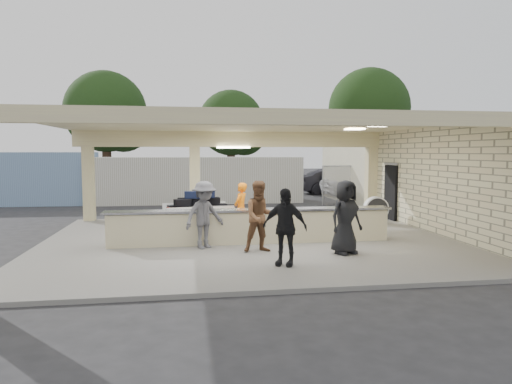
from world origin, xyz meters
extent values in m
plane|color=#252527|center=(0.00, 0.00, 0.00)|extent=(120.00, 120.00, 0.00)
cube|color=slate|center=(0.00, 0.00, 0.05)|extent=(12.00, 10.00, 0.10)
cube|color=beige|center=(0.00, 0.00, 3.50)|extent=(12.00, 10.00, 0.02)
cube|color=beige|center=(6.00, 0.00, 1.75)|extent=(0.02, 10.00, 3.50)
cube|color=black|center=(5.94, 3.20, 1.15)|extent=(0.10, 0.95, 2.10)
cube|color=beige|center=(0.00, 4.75, 3.20)|extent=(12.00, 0.50, 0.60)
cube|color=beige|center=(0.00, -4.85, 3.35)|extent=(12.00, 0.30, 0.30)
cube|color=beige|center=(-5.50, 4.75, 1.80)|extent=(0.40, 0.40, 3.50)
cube|color=beige|center=(-1.50, 4.75, 1.80)|extent=(0.40, 0.40, 3.50)
cube|color=beige|center=(5.80, 4.80, 1.80)|extent=(0.40, 0.40, 3.50)
cube|color=white|center=(0.00, 4.50, 2.88)|extent=(1.30, 0.12, 0.06)
cube|color=#FFEABF|center=(3.80, 1.50, 3.47)|extent=(0.55, 0.55, 0.04)
cube|color=#FFEABF|center=(3.80, -0.50, 3.47)|extent=(0.55, 0.55, 0.04)
cube|color=#FFEABF|center=(3.80, -2.50, 3.47)|extent=(0.55, 0.55, 0.04)
cube|color=beige|center=(0.00, -0.50, 0.55)|extent=(8.00, 0.50, 0.90)
cube|color=#B7B7BC|center=(0.00, -0.50, 1.05)|extent=(8.20, 0.58, 0.06)
cube|color=silver|center=(-1.47, 2.09, 0.63)|extent=(2.37, 1.63, 0.11)
cylinder|color=black|center=(-2.27, 1.49, 0.28)|extent=(0.16, 0.36, 0.35)
cylinder|color=black|center=(-2.41, 2.45, 0.28)|extent=(0.16, 0.36, 0.35)
cylinder|color=black|center=(-0.52, 1.74, 0.28)|extent=(0.16, 0.36, 0.35)
cylinder|color=black|center=(-0.66, 2.70, 0.28)|extent=(0.16, 0.36, 0.35)
cube|color=silver|center=(-1.56, 2.75, 0.81)|extent=(2.19, 0.36, 0.26)
cube|color=silver|center=(-1.37, 1.44, 0.81)|extent=(2.19, 0.36, 0.26)
cube|color=black|center=(-2.13, 1.73, 0.80)|extent=(0.55, 0.41, 0.23)
cube|color=black|center=(-1.52, 1.82, 0.80)|extent=(0.55, 0.41, 0.23)
cube|color=black|center=(-0.91, 1.91, 0.80)|extent=(0.55, 0.41, 0.23)
cube|color=black|center=(-2.20, 2.25, 0.80)|extent=(0.55, 0.41, 0.23)
cube|color=black|center=(-1.59, 2.34, 0.80)|extent=(0.55, 0.41, 0.23)
cube|color=black|center=(-0.98, 2.43, 0.80)|extent=(0.55, 0.41, 0.23)
cube|color=black|center=(-1.97, 1.84, 1.04)|extent=(0.55, 0.41, 0.23)
cube|color=black|center=(-1.38, 2.11, 1.04)|extent=(0.55, 0.41, 0.23)
cube|color=black|center=(-0.97, 2.34, 1.04)|extent=(0.55, 0.41, 0.23)
cube|color=black|center=(-1.86, 2.30, 1.04)|extent=(0.55, 0.41, 0.23)
cube|color=black|center=(-1.64, 2.07, 1.27)|extent=(0.55, 0.41, 0.23)
cube|color=black|center=(-1.13, 2.23, 1.27)|extent=(0.55, 0.41, 0.23)
cube|color=#590F0C|center=(-2.20, 1.63, 0.80)|extent=(0.55, 0.41, 0.23)
cube|color=black|center=(-0.72, 2.47, 0.80)|extent=(0.55, 0.41, 0.23)
cylinder|color=silver|center=(5.02, 2.41, 0.64)|extent=(0.90, 0.36, 0.88)
cylinder|color=black|center=(5.02, 2.41, 0.64)|extent=(0.80, 0.39, 0.78)
cube|color=silver|center=(4.72, 2.41, 0.25)|extent=(0.06, 0.49, 0.29)
cube|color=silver|center=(5.31, 2.41, 0.25)|extent=(0.06, 0.49, 0.29)
imported|color=orange|center=(-0.14, 0.94, 0.92)|extent=(0.60, 0.68, 1.64)
imported|color=brown|center=(0.07, -1.69, 1.03)|extent=(0.94, 0.48, 1.86)
imported|color=black|center=(0.39, -3.17, 0.99)|extent=(1.10, 0.84, 1.78)
imported|color=#535359|center=(-1.36, -1.03, 1.01)|extent=(1.22, 0.97, 1.82)
imported|color=black|center=(2.18, -2.23, 1.05)|extent=(1.00, 0.71, 1.89)
imported|color=white|center=(8.80, 12.32, 0.76)|extent=(5.46, 2.85, 1.52)
imported|color=white|center=(11.73, 12.98, 0.68)|extent=(4.29, 1.63, 1.35)
imported|color=black|center=(7.78, 15.17, 0.80)|extent=(4.86, 1.80, 1.61)
cube|color=silver|center=(-1.31, 11.33, 1.22)|extent=(11.24, 2.29, 2.43)
cylinder|color=gray|center=(5.00, 9.00, 1.00)|extent=(0.06, 0.06, 2.00)
cylinder|color=gray|center=(7.00, 9.00, 1.00)|extent=(0.06, 0.06, 2.00)
cylinder|color=gray|center=(9.00, 9.00, 1.00)|extent=(0.06, 0.06, 2.00)
cylinder|color=gray|center=(11.00, 9.00, 1.00)|extent=(0.06, 0.06, 2.00)
cylinder|color=gray|center=(13.00, 9.00, 1.00)|extent=(0.06, 0.06, 2.00)
cylinder|color=gray|center=(15.00, 9.00, 1.00)|extent=(0.06, 0.06, 2.00)
cube|color=gray|center=(11.00, 9.00, 1.00)|extent=(12.00, 0.02, 2.00)
cylinder|color=gray|center=(11.00, 9.00, 2.00)|extent=(12.00, 0.05, 0.05)
cylinder|color=#382619|center=(-8.00, 24.00, 2.25)|extent=(0.70, 0.70, 4.50)
sphere|color=black|center=(-8.00, 24.00, 5.85)|extent=(6.30, 6.30, 6.30)
sphere|color=black|center=(-6.80, 24.60, 4.95)|extent=(4.50, 4.50, 4.50)
cylinder|color=#382619|center=(2.00, 26.00, 2.00)|extent=(0.70, 0.70, 4.00)
sphere|color=black|center=(2.00, 26.00, 5.20)|extent=(5.60, 5.60, 5.60)
sphere|color=black|center=(3.20, 26.60, 4.40)|extent=(4.00, 4.00, 4.00)
cylinder|color=#382619|center=(14.00, 25.00, 2.50)|extent=(0.70, 0.70, 5.00)
sphere|color=black|center=(14.00, 25.00, 6.50)|extent=(7.00, 7.00, 7.00)
sphere|color=black|center=(15.20, 25.60, 5.50)|extent=(5.00, 5.00, 5.00)
cube|color=beige|center=(9.50, 10.00, 1.60)|extent=(6.00, 8.00, 3.20)
camera|label=1|loc=(-1.82, -13.27, 2.70)|focal=32.00mm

